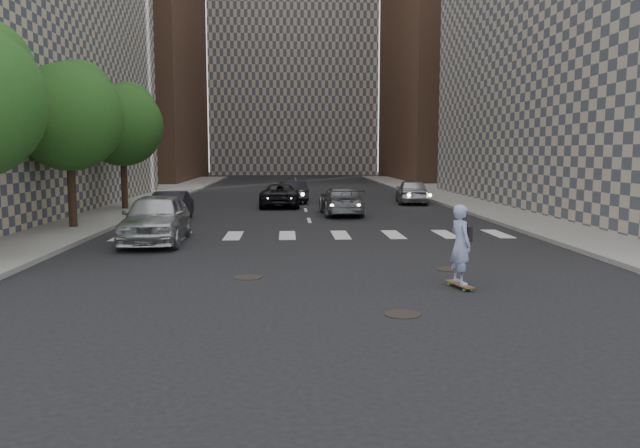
% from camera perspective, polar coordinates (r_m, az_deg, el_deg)
% --- Properties ---
extents(ground, '(160.00, 160.00, 0.00)m').
position_cam_1_polar(ground, '(14.48, 1.03, -5.80)').
color(ground, black).
rests_on(ground, ground).
extents(sidewalk_left, '(13.00, 80.00, 0.15)m').
position_cam_1_polar(sidewalk_left, '(36.80, -24.57, 1.31)').
color(sidewalk_left, gray).
rests_on(sidewalk_left, ground).
extents(sidewalk_right, '(13.00, 80.00, 0.15)m').
position_cam_1_polar(sidewalk_right, '(37.59, 21.32, 1.56)').
color(sidewalk_right, gray).
rests_on(sidewalk_right, ground).
extents(tower_right, '(18.00, 24.00, 36.00)m').
position_cam_1_polar(tower_right, '(73.75, 14.27, 18.11)').
color(tower_right, brown).
rests_on(tower_right, ground).
extents(tower_center, '(22.00, 20.00, 48.00)m').
position_cam_1_polar(tower_center, '(94.45, -2.53, 19.44)').
color(tower_center, '#ADA08E').
rests_on(tower_center, ground).
extents(tree_b, '(4.20, 4.20, 6.60)m').
position_cam_1_polar(tree_b, '(26.66, -21.84, 9.47)').
color(tree_b, '#382619').
rests_on(tree_b, sidewalk_left).
extents(tree_c, '(4.20, 4.20, 6.60)m').
position_cam_1_polar(tree_c, '(34.33, -17.52, 8.90)').
color(tree_c, '#382619').
rests_on(tree_c, sidewalk_left).
extents(manhole_a, '(0.70, 0.70, 0.02)m').
position_cam_1_polar(manhole_a, '(12.22, 7.56, -8.18)').
color(manhole_a, black).
rests_on(manhole_a, ground).
extents(manhole_b, '(0.70, 0.70, 0.02)m').
position_cam_1_polar(manhole_b, '(15.65, -6.64, -4.87)').
color(manhole_b, black).
rests_on(manhole_b, ground).
extents(manhole_c, '(0.70, 0.70, 0.02)m').
position_cam_1_polar(manhole_c, '(16.96, 11.75, -4.06)').
color(manhole_c, black).
rests_on(manhole_c, ground).
extents(skateboarder, '(0.59, 1.00, 1.93)m').
position_cam_1_polar(skateboarder, '(14.59, 12.74, -1.84)').
color(skateboarder, brown).
rests_on(skateboarder, ground).
extents(silver_sedan, '(2.19, 5.05, 1.70)m').
position_cam_1_polar(silver_sedan, '(22.07, -14.78, 0.52)').
color(silver_sedan, '#B1B4B8').
rests_on(silver_sedan, ground).
extents(traffic_car_a, '(1.52, 4.09, 1.34)m').
position_cam_1_polar(traffic_car_a, '(29.12, -13.31, 1.65)').
color(traffic_car_a, black).
rests_on(traffic_car_a, ground).
extents(traffic_car_b, '(2.09, 4.86, 1.40)m').
position_cam_1_polar(traffic_car_b, '(30.79, 1.95, 2.14)').
color(traffic_car_b, '#5B5E63').
rests_on(traffic_car_b, ground).
extents(traffic_car_c, '(2.21, 4.73, 1.31)m').
position_cam_1_polar(traffic_car_c, '(35.29, -3.69, 2.64)').
color(traffic_car_c, black).
rests_on(traffic_car_c, ground).
extents(traffic_car_d, '(2.24, 4.54, 1.49)m').
position_cam_1_polar(traffic_car_d, '(37.86, 8.39, 2.99)').
color(traffic_car_d, '#A5A6AC').
rests_on(traffic_car_d, ground).
extents(traffic_car_e, '(1.97, 4.24, 1.34)m').
position_cam_1_polar(traffic_car_e, '(38.19, -2.58, 2.98)').
color(traffic_car_e, black).
rests_on(traffic_car_e, ground).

